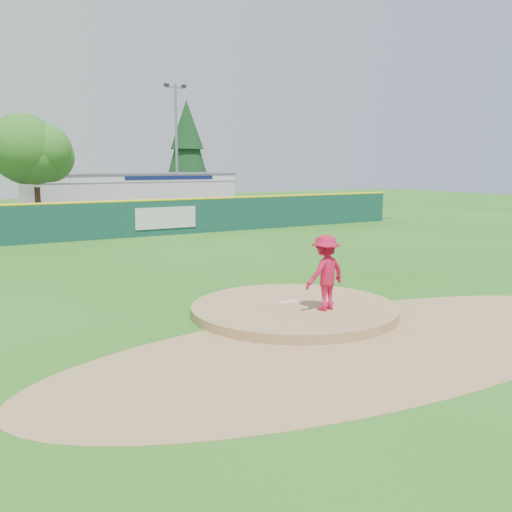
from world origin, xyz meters
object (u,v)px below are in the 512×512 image
light_pole_right (176,144)px  deciduous_tree (35,155)px  pool_building_grp (128,194)px  conifer_tree (187,147)px  pitcher (325,273)px

light_pole_right → deciduous_tree: bearing=-160.0°
pool_building_grp → conifer_tree: bearing=29.8°
pitcher → light_pole_right: (8.61, 29.81, 4.32)m
conifer_tree → deciduous_tree: bearing=-143.7°
pool_building_grp → conifer_tree: size_ratio=1.60×
pool_building_grp → deciduous_tree: (-8.00, -6.99, 2.89)m
pitcher → pool_building_grp: bearing=-109.5°
pitcher → light_pole_right: 31.33m
pool_building_grp → light_pole_right: bearing=-44.9°
pitcher → light_pole_right: bearing=-115.9°
deciduous_tree → conifer_tree: 18.63m
conifer_tree → light_pole_right: bearing=-119.7°
deciduous_tree → conifer_tree: size_ratio=0.77×
pool_building_grp → deciduous_tree: size_ratio=2.07×
pool_building_grp → light_pole_right: light_pole_right is taller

